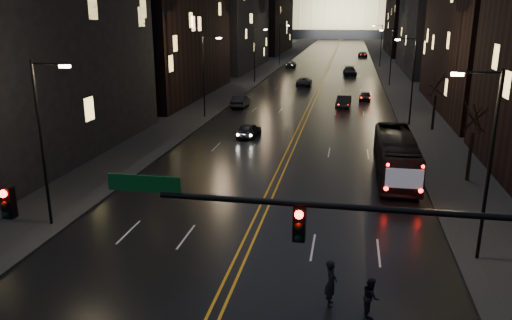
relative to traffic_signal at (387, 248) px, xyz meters
The scene contains 32 objects.
road 130.24m from the traffic_signal, 92.60° to the left, with size 20.00×320.00×0.02m, color black.
sidewalk_left 131.62m from the traffic_signal, 98.71° to the left, with size 8.00×320.00×0.16m, color black.
sidewalk_right 130.35m from the traffic_signal, 86.44° to the left, with size 8.00×320.00×0.16m, color black.
center_line 130.24m from the traffic_signal, 92.60° to the left, with size 0.62×320.00×0.01m, color orange.
building_left_near 35.26m from the traffic_signal, 140.72° to the left, with size 12.00×28.00×22.00m, color black.
building_left_far 95.98m from the traffic_signal, 106.30° to the left, with size 12.00×34.00×20.00m, color black.
building_left_dist 142.73m from the traffic_signal, 100.88° to the left, with size 12.00×40.00×24.00m, color black.
building_right_mid 93.57m from the traffic_signal, 80.68° to the left, with size 12.00×34.00×26.00m, color black.
building_right_dist 140.94m from the traffic_signal, 83.85° to the left, with size 12.00×40.00×22.00m, color black.
capitol 250.36m from the traffic_signal, 91.35° to the left, with size 90.00×50.00×58.50m.
traffic_signal is the anchor object (origin of this frame).
streetlamp_right_near 11.14m from the traffic_signal, 63.88° to the left, with size 2.13×0.25×9.00m.
streetlamp_left_near 19.48m from the traffic_signal, 149.10° to the left, with size 2.13×0.25×9.00m.
streetlamp_right_mid 40.30m from the traffic_signal, 83.01° to the left, with size 2.13×0.25×9.00m.
streetlamp_left_mid 43.36m from the traffic_signal, 112.68° to the left, with size 2.13×0.25×9.00m.
streetlamp_right_far 70.18m from the traffic_signal, 85.99° to the left, with size 2.13×0.25×9.00m.
streetlamp_left_far 71.97m from the traffic_signal, 103.43° to the left, with size 2.13×0.25×9.00m.
streetlamp_right_dist 100.12m from the traffic_signal, 87.19° to the left, with size 2.13×0.25×9.00m.
streetlamp_left_dist 101.39m from the traffic_signal, 99.49° to the left, with size 2.13×0.25×9.00m.
tree_right_mid 23.13m from the traffic_signal, 72.13° to the left, with size 2.40×2.40×6.65m.
tree_right_far 38.67m from the traffic_signal, 79.43° to the left, with size 2.40×2.40×6.65m.
bus 22.85m from the traffic_signal, 84.24° to the left, with size 2.57×10.99×3.06m, color black.
oncoming_car_a 33.97m from the traffic_signal, 107.79° to the left, with size 1.63×4.06×1.38m, color black.
oncoming_car_b 49.60m from the traffic_signal, 106.95° to the left, with size 1.63×4.67×1.54m, color black.
oncoming_car_c 68.61m from the traffic_signal, 97.05° to the left, with size 2.27×4.92×1.37m, color black.
oncoming_car_d 97.67m from the traffic_signal, 98.20° to the left, with size 2.02×4.96×1.44m, color black.
receding_car_a 49.49m from the traffic_signal, 92.10° to the left, with size 1.58×4.53×1.49m, color black.
receding_car_b 55.03m from the traffic_signal, 89.01° to the left, with size 1.50×3.73×1.27m, color black.
receding_car_c 83.57m from the traffic_signal, 90.83° to the left, with size 2.26×5.56×1.61m, color black.
receding_car_d 126.33m from the traffic_signal, 89.12° to the left, with size 2.36×5.11×1.42m, color black.
pedestrian_a 6.66m from the traffic_signal, 107.19° to the left, with size 0.72×0.47×1.97m, color black.
pedestrian_b 6.33m from the traffic_signal, 90.15° to the left, with size 0.76×0.42×1.57m, color black.
Camera 1 is at (4.66, -12.74, 11.19)m, focal length 35.00 mm.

